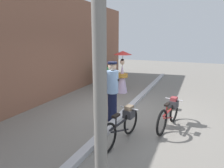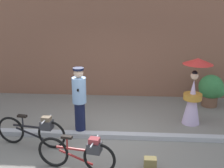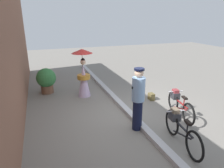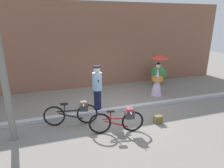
% 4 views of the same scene
% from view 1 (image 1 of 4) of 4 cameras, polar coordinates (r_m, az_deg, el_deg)
% --- Properties ---
extents(ground_plane, '(30.00, 30.00, 0.00)m').
position_cam_1_polar(ground_plane, '(6.25, 3.81, -8.73)').
color(ground_plane, gray).
extents(building_wall, '(14.00, 0.40, 4.05)m').
position_cam_1_polar(building_wall, '(7.57, -20.24, 10.13)').
color(building_wall, brown).
rests_on(building_wall, ground_plane).
extents(sidewalk_curb, '(14.00, 0.20, 0.12)m').
position_cam_1_polar(sidewalk_curb, '(6.23, 3.82, -8.22)').
color(sidewalk_curb, '#B2B2B7').
rests_on(sidewalk_curb, ground_plane).
extents(bicycle_near_officer, '(1.69, 0.48, 0.77)m').
position_cam_1_polar(bicycle_near_officer, '(4.57, 3.08, -11.81)').
color(bicycle_near_officer, black).
rests_on(bicycle_near_officer, ground_plane).
extents(bicycle_far_side, '(1.62, 0.49, 0.76)m').
position_cam_1_polar(bicycle_far_side, '(5.47, 16.63, -8.12)').
color(bicycle_far_side, black).
rests_on(bicycle_far_side, ground_plane).
extents(person_officer, '(0.34, 0.38, 1.72)m').
position_cam_1_polar(person_officer, '(5.45, 0.09, -1.82)').
color(person_officer, '#141938').
rests_on(person_officer, ground_plane).
extents(person_with_parasol, '(0.78, 0.78, 1.82)m').
position_cam_1_polar(person_with_parasol, '(8.40, 3.05, 3.49)').
color(person_with_parasol, silver).
rests_on(person_with_parasol, ground_plane).
extents(potted_plant_by_door, '(0.78, 0.77, 1.01)m').
position_cam_1_polar(potted_plant_by_door, '(9.76, -2.42, 2.83)').
color(potted_plant_by_door, brown).
rests_on(potted_plant_by_door, ground_plane).
extents(backpack_on_pavement, '(0.25, 0.17, 0.25)m').
position_cam_1_polar(backpack_on_pavement, '(6.88, 16.97, -6.04)').
color(backpack_on_pavement, brown).
rests_on(backpack_on_pavement, ground_plane).
extents(utility_pole, '(0.18, 0.18, 4.80)m').
position_cam_1_polar(utility_pole, '(2.42, -3.80, 14.34)').
color(utility_pole, slate).
rests_on(utility_pole, ground_plane).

